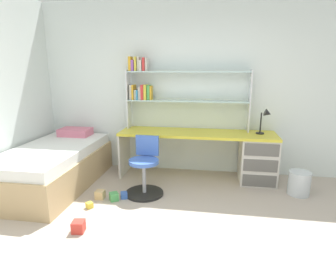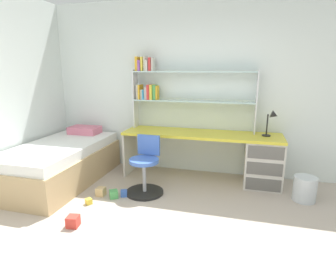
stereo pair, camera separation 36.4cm
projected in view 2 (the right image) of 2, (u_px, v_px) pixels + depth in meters
name	position (u px, v px, depth m)	size (l,w,h in m)	color
ground_plane	(156.00, 263.00, 2.47)	(5.98, 5.78, 0.02)	#B2A393
room_shell	(92.00, 93.00, 3.60)	(5.98, 5.78, 2.72)	silver
desk	(244.00, 156.00, 4.11)	(2.36, 0.61, 0.73)	gold
bookshelf_hutch	(173.00, 87.00, 4.34)	(1.91, 0.22, 1.12)	silver
desk_lamp	(272.00, 119.00, 3.89)	(0.20, 0.17, 0.38)	black
swivel_chair	(145.00, 171.00, 3.80)	(0.52, 0.52, 0.79)	black
bed_platform	(61.00, 163.00, 4.20)	(1.04, 1.96, 0.71)	tan
waste_bin	(305.00, 189.00, 3.60)	(0.29, 0.29, 0.32)	silver
toy_block_red_0	(73.00, 221.00, 3.02)	(0.12, 0.12, 0.12)	red
toy_block_yellow_1	(89.00, 201.00, 3.53)	(0.07, 0.07, 0.07)	gold
toy_block_natural_2	(101.00, 192.00, 3.76)	(0.11, 0.11, 0.11)	tan
toy_block_green_3	(114.00, 194.00, 3.70)	(0.11, 0.11, 0.11)	#479E51
toy_block_blue_4	(124.00, 193.00, 3.75)	(0.08, 0.08, 0.08)	#3860B7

